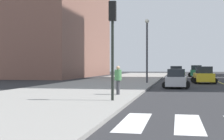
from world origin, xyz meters
TOP-DOWN VIEW (x-y plane):
  - sidewalk_kerb_west at (-12.20, 20.00)m, footprint 10.00×120.00m
  - lane_divider_paint at (0.00, 40.00)m, footprint 0.16×80.00m
  - low_rise_brick_west at (-28.14, 51.26)m, footprint 16.00×32.00m
  - car_silver_nearest at (-4.95, 22.07)m, footprint 2.42×3.78m
  - car_yellow_second at (-2.03, 30.64)m, footprint 2.73×4.26m
  - car_black_third at (-5.04, 43.26)m, footprint 2.74×4.34m
  - car_green_fourth at (-1.56, 54.37)m, footprint 3.00×4.71m
  - traffic_light_far_corner at (-8.12, 9.43)m, footprint 0.36×0.41m
  - pedestrian_walking_west at (-8.47, 12.96)m, footprint 0.44×0.44m
  - street_lamp at (-8.04, 27.98)m, footprint 0.44×0.44m

SIDE VIEW (x-z plane):
  - lane_divider_paint at x=0.00m, z-range 0.00..0.01m
  - sidewalk_kerb_west at x=-12.20m, z-range 0.00..0.15m
  - car_silver_nearest at x=-4.95m, z-range -0.05..1.61m
  - car_yellow_second at x=-2.03m, z-range -0.06..1.81m
  - car_black_third at x=-5.04m, z-range -0.06..1.86m
  - car_green_fourth at x=-1.56m, z-range -0.07..2.01m
  - pedestrian_walking_west at x=-8.47m, z-range 0.24..2.01m
  - traffic_light_far_corner at x=-8.12m, z-range 1.16..6.23m
  - street_lamp at x=-8.04m, z-range 0.80..7.55m
  - low_rise_brick_west at x=-28.14m, z-range 0.00..18.68m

